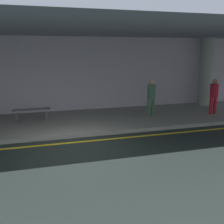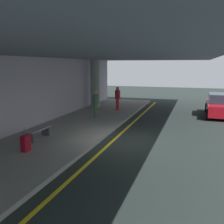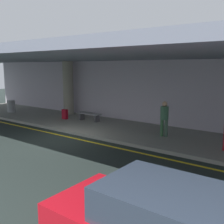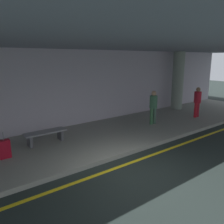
# 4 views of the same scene
# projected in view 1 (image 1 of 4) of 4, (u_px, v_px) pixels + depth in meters

# --- Properties ---
(ground_plane) EXTENTS (60.00, 60.00, 0.00)m
(ground_plane) POSITION_uv_depth(u_px,v_px,m) (75.00, 147.00, 9.18)
(ground_plane) COLOR #232D2A
(sidewalk) EXTENTS (26.00, 4.20, 0.15)m
(sidewalk) POSITION_uv_depth(u_px,v_px,m) (63.00, 122.00, 12.06)
(sidewalk) COLOR gray
(sidewalk) RESTS_ON ground
(lane_stripe_yellow) EXTENTS (26.00, 0.14, 0.01)m
(lane_stripe_yellow) POSITION_uv_depth(u_px,v_px,m) (73.00, 143.00, 9.66)
(lane_stripe_yellow) COLOR yellow
(lane_stripe_yellow) RESTS_ON ground
(support_column_left_mid) EXTENTS (0.71, 0.71, 3.65)m
(support_column_left_mid) POSITION_uv_depth(u_px,v_px,m) (206.00, 72.00, 15.23)
(support_column_left_mid) COLOR gray
(support_column_left_mid) RESTS_ON sidewalk
(ceiling_overhang) EXTENTS (28.00, 13.20, 0.30)m
(ceiling_overhang) POSITION_uv_depth(u_px,v_px,m) (61.00, 29.00, 10.76)
(ceiling_overhang) COLOR slate
(ceiling_overhang) RESTS_ON support_column_far_left
(terminal_back_wall) EXTENTS (26.00, 0.30, 3.80)m
(terminal_back_wall) POSITION_uv_depth(u_px,v_px,m) (56.00, 76.00, 13.77)
(terminal_back_wall) COLOR #B8AFBD
(terminal_back_wall) RESTS_ON ground
(traveler_with_luggage) EXTENTS (0.38, 0.38, 1.68)m
(traveler_with_luggage) POSITION_uv_depth(u_px,v_px,m) (214.00, 94.00, 13.18)
(traveler_with_luggage) COLOR #B2131F
(traveler_with_luggage) RESTS_ON sidewalk
(person_waiting_for_ride) EXTENTS (0.38, 0.38, 1.68)m
(person_waiting_for_ride) POSITION_uv_depth(u_px,v_px,m) (151.00, 95.00, 12.83)
(person_waiting_for_ride) COLOR #376740
(person_waiting_for_ride) RESTS_ON sidewalk
(bench_metal) EXTENTS (1.60, 0.50, 0.48)m
(bench_metal) POSITION_uv_depth(u_px,v_px,m) (32.00, 112.00, 12.09)
(bench_metal) COLOR slate
(bench_metal) RESTS_ON sidewalk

